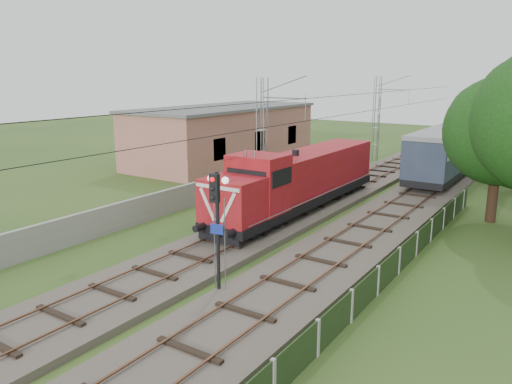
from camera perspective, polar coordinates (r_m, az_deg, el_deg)
The scene contains 10 objects.
ground at distance 21.38m, azimuth -10.23°, elevation -9.39°, with size 140.00×140.00×0.00m, color #33521F.
track_main at distance 26.47m, azimuth 0.26°, elevation -4.26°, with size 4.20×70.00×0.45m.
track_side at distance 36.12m, azimuth 18.52°, elevation -0.18°, with size 4.20×80.00×0.45m.
catenary at distance 31.31m, azimuth 0.79°, elevation 5.73°, with size 3.31×70.00×8.00m.
boundary_wall at distance 33.91m, azimuth -4.28°, elevation 0.62°, with size 0.25×40.00×1.50m, color #9E9E99.
station_building at distance 48.10m, azimuth -3.58°, elevation 6.66°, with size 8.40×20.40×5.22m.
fence at distance 19.59m, azimuth 13.72°, elevation -9.84°, with size 0.12×32.00×1.20m.
locomotive at distance 29.60m, azimuth 4.90°, elevation 1.45°, with size 2.79×15.92×4.04m.
signal_post at distance 18.13m, azimuth -4.58°, elevation -2.37°, with size 0.53×0.41×4.79m.
tree_a at distance 30.49m, azimuth 26.23°, elevation 6.12°, with size 6.28×5.98×8.14m.
Camera 1 is at (13.84, -14.10, 8.17)m, focal length 35.00 mm.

